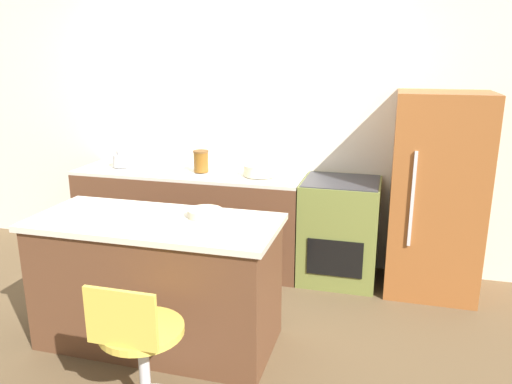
# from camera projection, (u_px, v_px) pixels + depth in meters

# --- Properties ---
(ground_plane) EXTENTS (14.00, 14.00, 0.00)m
(ground_plane) POSITION_uv_depth(u_px,v_px,m) (211.00, 279.00, 4.43)
(ground_plane) COLOR brown
(wall_back) EXTENTS (8.00, 0.06, 2.60)m
(wall_back) POSITION_uv_depth(u_px,v_px,m) (232.00, 123.00, 4.69)
(wall_back) COLOR silver
(wall_back) RESTS_ON ground_plane
(back_counter) EXTENTS (2.12, 0.60, 0.89)m
(back_counter) POSITION_uv_depth(u_px,v_px,m) (190.00, 217.00, 4.69)
(back_counter) COLOR brown
(back_counter) RESTS_ON ground_plane
(kitchen_island) EXTENTS (1.64, 0.73, 0.89)m
(kitchen_island) POSITION_uv_depth(u_px,v_px,m) (158.00, 281.00, 3.36)
(kitchen_island) COLOR brown
(kitchen_island) RESTS_ON ground_plane
(oven_range) EXTENTS (0.65, 0.61, 0.89)m
(oven_range) POSITION_uv_depth(u_px,v_px,m) (339.00, 230.00, 4.33)
(oven_range) COLOR olive
(oven_range) RESTS_ON ground_plane
(refrigerator) EXTENTS (0.72, 0.65, 1.65)m
(refrigerator) POSITION_uv_depth(u_px,v_px,m) (436.00, 195.00, 4.03)
(refrigerator) COLOR #995628
(refrigerator) RESTS_ON ground_plane
(stool_chair) EXTENTS (0.45, 0.45, 0.83)m
(stool_chair) POSITION_uv_depth(u_px,v_px,m) (140.00, 353.00, 2.66)
(stool_chair) COLOR #B7B7BC
(stool_chair) RESTS_ON ground_plane
(kettle) EXTENTS (0.17, 0.17, 0.19)m
(kettle) POSITION_uv_depth(u_px,v_px,m) (122.00, 159.00, 4.72)
(kettle) COLOR silver
(kettle) RESTS_ON back_counter
(mixing_bowl) EXTENTS (0.29, 0.29, 0.10)m
(mixing_bowl) POSITION_uv_depth(u_px,v_px,m) (260.00, 170.00, 4.38)
(mixing_bowl) COLOR beige
(mixing_bowl) RESTS_ON back_counter
(canister_jar) EXTENTS (0.14, 0.14, 0.19)m
(canister_jar) POSITION_uv_depth(u_px,v_px,m) (201.00, 161.00, 4.51)
(canister_jar) COLOR brown
(canister_jar) RESTS_ON back_counter
(fruit_bowl) EXTENTS (0.23, 0.23, 0.05)m
(fruit_bowl) POSITION_uv_depth(u_px,v_px,m) (205.00, 213.00, 3.29)
(fruit_bowl) COLOR beige
(fruit_bowl) RESTS_ON kitchen_island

